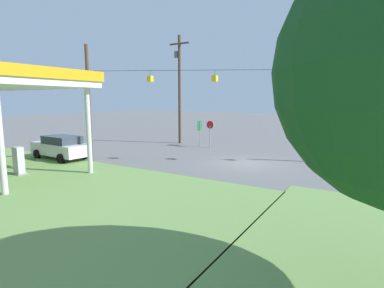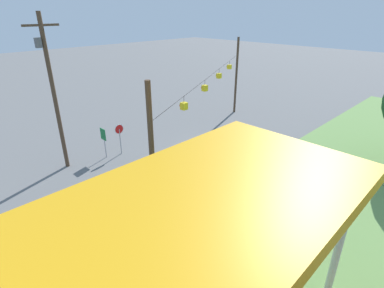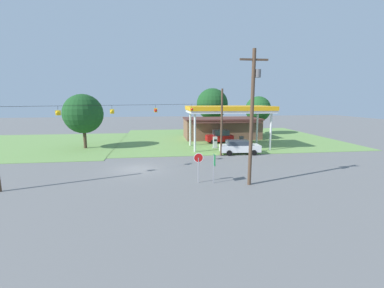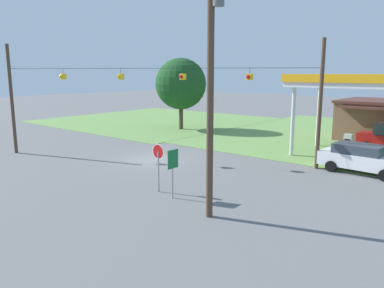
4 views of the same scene
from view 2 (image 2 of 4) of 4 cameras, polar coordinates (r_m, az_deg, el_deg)
ground_plane at (r=24.58m, az=3.55°, el=-1.37°), size 160.00×160.00×0.00m
gas_station_canopy at (r=8.46m, az=1.03°, el=-13.64°), size 11.68×6.24×5.90m
car_at_pumps_front at (r=13.87m, az=-13.56°, el=-20.81°), size 5.07×2.32×1.74m
stop_sign_roadside at (r=24.10m, az=-13.65°, el=2.14°), size 0.80×0.08×2.50m
route_sign at (r=23.80m, az=-16.49°, el=1.26°), size 0.10×0.70×2.40m
utility_pole_main at (r=22.15m, az=-25.09°, el=9.67°), size 2.20×0.44×10.54m
signal_span_gantry at (r=23.04m, az=3.81°, el=8.60°), size 19.63×10.24×8.06m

